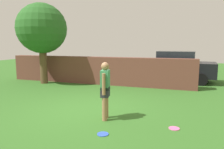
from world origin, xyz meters
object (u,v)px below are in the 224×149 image
at_px(person, 105,88).
at_px(frisbee_blue, 103,134).
at_px(tree, 42,29).
at_px(car, 176,66).
at_px(frisbee_pink, 174,128).

relative_size(person, frisbee_blue, 6.00).
bearing_deg(person, tree, -139.65).
xyz_separation_m(person, frisbee_blue, (0.31, -0.98, -0.89)).
bearing_deg(car, person, -99.14).
bearing_deg(frisbee_blue, tree, 136.65).
relative_size(tree, frisbee_pink, 15.72).
bearing_deg(frisbee_pink, car, 92.14).
bearing_deg(tree, car, 23.59).
distance_m(frisbee_pink, frisbee_blue, 1.81).
distance_m(tree, frisbee_blue, 8.03).
distance_m(tree, person, 6.91).
height_order(person, frisbee_blue, person).
height_order(tree, frisbee_blue, tree).
height_order(tree, frisbee_pink, tree).
bearing_deg(tree, frisbee_blue, -43.35).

